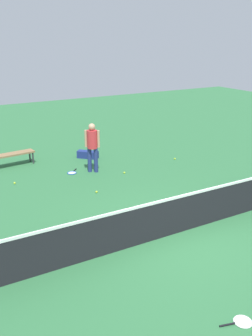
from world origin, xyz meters
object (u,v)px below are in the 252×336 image
at_px(tennis_ball_near_player, 175,159).
at_px(equipment_bag, 87,154).
at_px(tennis_racket_near_player, 72,173).
at_px(tennis_ball_by_net, 35,260).
at_px(courtside_bench, 13,155).
at_px(tennis_racket_far_player, 241,322).
at_px(player_near_side, 92,144).
at_px(tennis_ball_midcourt, 97,192).
at_px(tennis_ball_stray_left, 124,173).
at_px(tennis_ball_baseline, 15,183).

height_order(tennis_ball_near_player, equipment_bag, equipment_bag).
relative_size(tennis_racket_near_player, tennis_ball_by_net, 8.23).
bearing_deg(courtside_bench, tennis_ball_by_net, 79.25).
relative_size(tennis_racket_near_player, equipment_bag, 0.71).
xyz_separation_m(tennis_racket_far_player, equipment_bag, (-1.46, -9.37, 0.13)).
relative_size(player_near_side, tennis_ball_midcourt, 25.76).
bearing_deg(tennis_ball_stray_left, player_near_side, -39.95).
xyz_separation_m(player_near_side, equipment_bag, (-0.46, -1.52, -0.87)).
bearing_deg(tennis_ball_by_net, tennis_racket_far_player, 125.14).
height_order(tennis_ball_by_net, tennis_ball_stray_left, same).
relative_size(tennis_ball_midcourt, tennis_ball_stray_left, 1.00).
bearing_deg(player_near_side, courtside_bench, -41.94).
bearing_deg(tennis_ball_midcourt, tennis_racket_far_player, 87.23).
bearing_deg(player_near_side, tennis_racket_far_player, 82.72).
bearing_deg(tennis_ball_baseline, tennis_racket_near_player, -178.73).
bearing_deg(tennis_ball_by_net, courtside_bench, -100.75).
relative_size(tennis_ball_near_player, equipment_bag, 0.09).
bearing_deg(tennis_ball_midcourt, tennis_ball_stray_left, -146.21).
xyz_separation_m(tennis_ball_baseline, tennis_ball_stray_left, (-3.50, 0.91, 0.00)).
bearing_deg(tennis_ball_midcourt, courtside_bench, -68.09).
bearing_deg(equipment_bag, tennis_ball_near_player, 146.61).
bearing_deg(tennis_ball_midcourt, tennis_ball_near_player, -160.31).
height_order(tennis_racket_near_player, courtside_bench, courtside_bench).
xyz_separation_m(tennis_ball_stray_left, equipment_bag, (0.38, -2.23, 0.11)).
distance_m(tennis_ball_by_net, equipment_bag, 7.09).
distance_m(tennis_racket_near_player, tennis_ball_by_net, 5.40).
height_order(tennis_racket_near_player, tennis_ball_baseline, tennis_ball_baseline).
distance_m(tennis_ball_near_player, tennis_ball_stray_left, 2.45).
xyz_separation_m(tennis_racket_near_player, tennis_racket_far_player, (0.32, 8.09, 0.00)).
xyz_separation_m(tennis_ball_by_net, tennis_ball_midcourt, (-2.71, -2.67, 0.00)).
relative_size(player_near_side, tennis_racket_near_player, 3.13).
relative_size(player_near_side, courtside_bench, 1.11).
height_order(tennis_racket_far_player, courtside_bench, courtside_bench).
relative_size(courtside_bench, equipment_bag, 2.00).
bearing_deg(player_near_side, tennis_ball_baseline, -4.28).
bearing_deg(tennis_racket_near_player, player_near_side, 160.35).
bearing_deg(player_near_side, equipment_bag, -106.76).
bearing_deg(tennis_racket_near_player, tennis_ball_baseline, 1.27).
height_order(tennis_ball_near_player, tennis_ball_baseline, same).
distance_m(player_near_side, tennis_ball_stray_left, 1.47).
xyz_separation_m(tennis_ball_baseline, courtside_bench, (-0.44, -1.78, 0.38)).
bearing_deg(tennis_ball_baseline, courtside_bench, -103.99).
bearing_deg(equipment_bag, tennis_ball_stray_left, 99.79).
xyz_separation_m(tennis_ball_near_player, courtside_bench, (5.47, -2.31, 0.38)).
bearing_deg(tennis_racket_near_player, courtside_bench, -48.70).
xyz_separation_m(tennis_ball_near_player, tennis_ball_by_net, (6.68, 4.09, 0.00)).
bearing_deg(tennis_ball_near_player, player_near_side, -5.68).
xyz_separation_m(player_near_side, tennis_racket_near_player, (0.68, -0.24, -1.00)).
height_order(tennis_racket_far_player, tennis_ball_stray_left, tennis_ball_stray_left).
xyz_separation_m(tennis_racket_near_player, tennis_ball_stray_left, (-1.52, 0.95, 0.02)).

